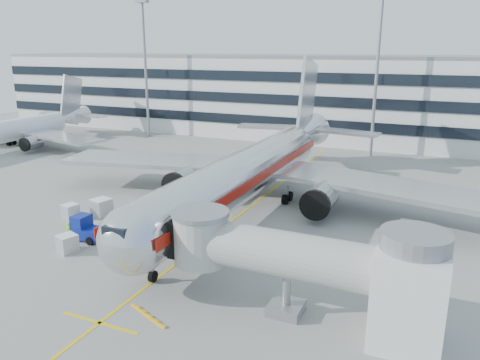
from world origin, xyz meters
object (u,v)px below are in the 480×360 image
at_px(cargo_container_right, 71,211).
at_px(ramp_worker, 69,232).
at_px(belt_loader, 161,233).
at_px(cargo_container_front, 68,243).
at_px(cargo_container_left, 102,207).
at_px(main_jet, 254,168).
at_px(baggage_tug, 86,229).

relative_size(cargo_container_right, ramp_worker, 0.96).
height_order(belt_loader, cargo_container_front, belt_loader).
xyz_separation_m(belt_loader, cargo_container_left, (-9.07, 2.75, 0.30)).
xyz_separation_m(main_jet, ramp_worker, (-11.38, -16.24, -3.36)).
bearing_deg(main_jet, cargo_container_right, -143.10).
relative_size(main_jet, ramp_worker, 29.19).
relative_size(cargo_container_left, cargo_container_front, 1.13).
height_order(belt_loader, ramp_worker, belt_loader).
bearing_deg(ramp_worker, cargo_container_left, 60.84).
bearing_deg(cargo_container_right, ramp_worker, -47.40).
bearing_deg(belt_loader, main_jet, 72.38).
relative_size(belt_loader, ramp_worker, 2.69).
bearing_deg(baggage_tug, ramp_worker, -146.50).
bearing_deg(baggage_tug, cargo_container_right, 145.14).
bearing_deg(main_jet, baggage_tug, -123.39).
xyz_separation_m(cargo_container_front, ramp_worker, (-1.64, 1.97, 0.09)).
relative_size(cargo_container_left, cargo_container_right, 1.26).
distance_m(belt_loader, cargo_container_right, 11.60).
xyz_separation_m(cargo_container_left, ramp_worker, (1.69, -6.39, -0.05)).
relative_size(cargo_container_left, ramp_worker, 1.21).
distance_m(cargo_container_left, ramp_worker, 6.61).
distance_m(baggage_tug, ramp_worker, 1.45).
bearing_deg(cargo_container_front, ramp_worker, 129.77).
bearing_deg(cargo_container_right, cargo_container_front, -48.23).
bearing_deg(cargo_container_front, belt_loader, 44.40).
xyz_separation_m(belt_loader, cargo_container_right, (-11.57, 0.91, 0.12)).
relative_size(cargo_container_right, cargo_container_front, 0.90).
distance_m(belt_loader, cargo_container_left, 9.48).
distance_m(cargo_container_left, cargo_container_right, 3.11).
distance_m(cargo_container_front, ramp_worker, 2.57).
bearing_deg(baggage_tug, cargo_container_front, -81.02).
height_order(main_jet, cargo_container_right, main_jet).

